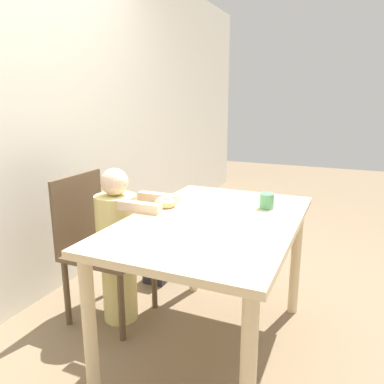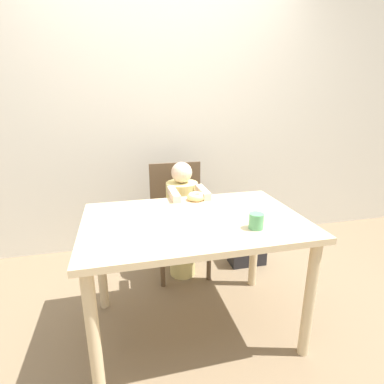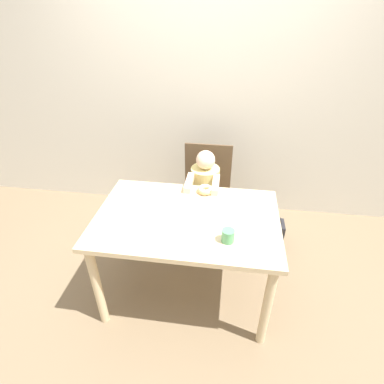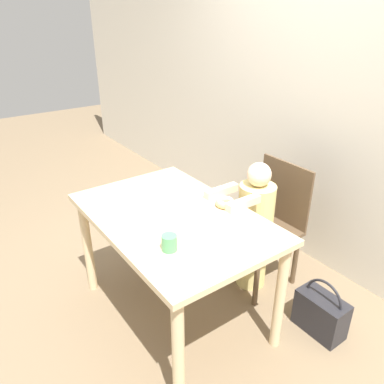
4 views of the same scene
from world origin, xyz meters
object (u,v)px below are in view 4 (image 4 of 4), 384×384
at_px(chair, 268,223).
at_px(handbag, 321,313).
at_px(cup, 169,243).
at_px(child_figure, 254,227).
at_px(donut, 225,202).

distance_m(chair, handbag, 0.68).
bearing_deg(chair, cup, -76.91).
height_order(child_figure, cup, child_figure).
xyz_separation_m(chair, handbag, (0.58, -0.10, -0.32)).
relative_size(child_figure, cup, 11.44).
bearing_deg(donut, handbag, 30.91).
distance_m(child_figure, donut, 0.42).
height_order(chair, child_figure, child_figure).
height_order(donut, cup, cup).
bearing_deg(donut, child_figure, 96.13).
height_order(donut, handbag, donut).
relative_size(chair, cup, 10.71).
relative_size(chair, donut, 7.39).
bearing_deg(child_figure, donut, -83.87).
bearing_deg(chair, child_figure, -90.00).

